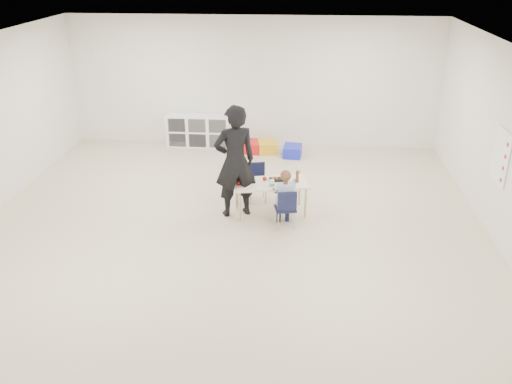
# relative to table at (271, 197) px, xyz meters

# --- Properties ---
(room) EXTENTS (9.00, 9.02, 2.80)m
(room) POSITION_rel_table_xyz_m (-0.59, -1.00, 1.12)
(room) COLOR beige
(room) RESTS_ON ground
(table) EXTENTS (1.30, 0.84, 0.55)m
(table) POSITION_rel_table_xyz_m (0.00, 0.00, 0.00)
(table) COLOR #FCEDC9
(table) RESTS_ON ground
(chair_near) EXTENTS (0.38, 0.36, 0.66)m
(chair_near) POSITION_rel_table_xyz_m (0.26, -0.48, 0.05)
(chair_near) COLOR black
(chair_near) RESTS_ON ground
(chair_far) EXTENTS (0.38, 0.36, 0.66)m
(chair_far) POSITION_rel_table_xyz_m (-0.26, 0.48, 0.05)
(chair_far) COLOR black
(chair_far) RESTS_ON ground
(child) EXTENTS (0.52, 0.52, 1.04)m
(child) POSITION_rel_table_xyz_m (0.26, -0.48, 0.24)
(child) COLOR #ADC4EA
(child) RESTS_ON chair_near
(lunch_tray_near) EXTENTS (0.25, 0.20, 0.03)m
(lunch_tray_near) POSITION_rel_table_xyz_m (0.08, 0.10, 0.28)
(lunch_tray_near) COLOR black
(lunch_tray_near) RESTS_ON table
(lunch_tray_far) EXTENTS (0.25, 0.20, 0.03)m
(lunch_tray_far) POSITION_rel_table_xyz_m (-0.37, -0.01, 0.28)
(lunch_tray_far) COLOR black
(lunch_tray_far) RESTS_ON table
(milk_carton) EXTENTS (0.08, 0.08, 0.10)m
(milk_carton) POSITION_rel_table_xyz_m (0.03, -0.13, 0.32)
(milk_carton) COLOR white
(milk_carton) RESTS_ON table
(bread_roll) EXTENTS (0.09, 0.09, 0.07)m
(bread_roll) POSITION_rel_table_xyz_m (0.31, -0.06, 0.30)
(bread_roll) COLOR tan
(bread_roll) RESTS_ON table
(apple_near) EXTENTS (0.07, 0.07, 0.07)m
(apple_near) POSITION_rel_table_xyz_m (-0.10, 0.06, 0.31)
(apple_near) COLOR maroon
(apple_near) RESTS_ON table
(apple_far) EXTENTS (0.07, 0.07, 0.07)m
(apple_far) POSITION_rel_table_xyz_m (-0.51, -0.15, 0.31)
(apple_far) COLOR maroon
(apple_far) RESTS_ON table
(cubby_shelf) EXTENTS (1.40, 0.40, 0.70)m
(cubby_shelf) POSITION_rel_table_xyz_m (-1.79, 3.28, 0.07)
(cubby_shelf) COLOR white
(cubby_shelf) RESTS_ON ground
(rules_poster) EXTENTS (0.02, 0.60, 0.80)m
(rules_poster) POSITION_rel_table_xyz_m (3.39, -0.40, 0.97)
(rules_poster) COLOR white
(rules_poster) RESTS_ON room
(adult) EXTENTS (0.80, 0.67, 1.85)m
(adult) POSITION_rel_table_xyz_m (-0.57, -0.09, 0.65)
(adult) COLOR black
(adult) RESTS_ON ground
(bin_red) EXTENTS (0.43, 0.52, 0.23)m
(bin_red) POSITION_rel_table_xyz_m (-0.55, 2.98, -0.16)
(bin_red) COLOR red
(bin_red) RESTS_ON ground
(bin_yellow) EXTENTS (0.45, 0.54, 0.24)m
(bin_yellow) POSITION_rel_table_xyz_m (-0.24, 2.98, -0.16)
(bin_yellow) COLOR gold
(bin_yellow) RESTS_ON ground
(bin_blue) EXTENTS (0.41, 0.50, 0.23)m
(bin_blue) POSITION_rel_table_xyz_m (0.31, 2.76, -0.16)
(bin_blue) COLOR #1923C0
(bin_blue) RESTS_ON ground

